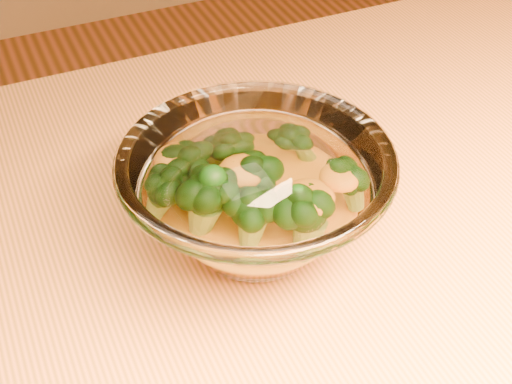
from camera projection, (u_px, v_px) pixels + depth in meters
table at (249, 364)px, 0.64m from camera, size 1.20×0.80×0.75m
glass_bowl at (256, 196)px, 0.59m from camera, size 0.23×0.23×0.10m
cheese_sauce at (256, 215)px, 0.60m from camera, size 0.12×0.12×0.03m
broccoli_heap at (244, 190)px, 0.58m from camera, size 0.16×0.14×0.07m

